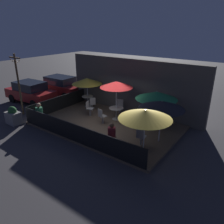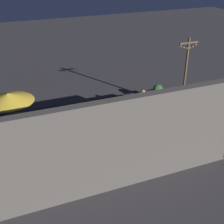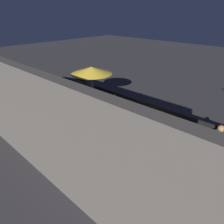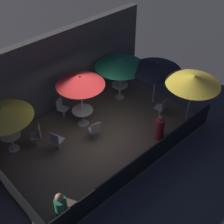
# 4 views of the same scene
# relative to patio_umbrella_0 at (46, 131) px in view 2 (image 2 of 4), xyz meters

# --- Properties ---
(ground_plane) EXTENTS (60.00, 60.00, 0.00)m
(ground_plane) POSITION_rel_patio_umbrella_0_xyz_m (-2.49, -1.25, -2.04)
(ground_plane) COLOR #383538
(patio_deck) EXTENTS (8.22, 5.19, 0.12)m
(patio_deck) POSITION_rel_patio_umbrella_0_xyz_m (-2.49, -1.25, -1.98)
(patio_deck) COLOR brown
(patio_deck) RESTS_ON ground_plane
(building_wall) EXTENTS (9.82, 0.36, 3.60)m
(building_wall) POSITION_rel_patio_umbrella_0_xyz_m (-2.49, 1.57, -0.23)
(building_wall) COLOR #4C4742
(building_wall) RESTS_ON ground_plane
(fence_front) EXTENTS (8.02, 0.05, 0.95)m
(fence_front) POSITION_rel_patio_umbrella_0_xyz_m (-2.49, -3.80, -1.44)
(fence_front) COLOR black
(fence_front) RESTS_ON patio_deck
(fence_side_left) EXTENTS (0.05, 4.99, 0.95)m
(fence_side_left) POSITION_rel_patio_umbrella_0_xyz_m (-6.55, -1.25, -1.44)
(fence_side_left) COLOR black
(fence_side_left) RESTS_ON patio_deck
(patio_umbrella_0) EXTENTS (2.27, 2.27, 2.13)m
(patio_umbrella_0) POSITION_rel_patio_umbrella_0_xyz_m (0.00, 0.00, 0.00)
(patio_umbrella_0) COLOR #B2B2B7
(patio_umbrella_0) RESTS_ON patio_deck
(patio_umbrella_1) EXTENTS (2.09, 2.09, 2.07)m
(patio_umbrella_1) POSITION_rel_patio_umbrella_0_xyz_m (-5.40, 0.40, -0.05)
(patio_umbrella_1) COLOR #B2B2B7
(patio_umbrella_1) RESTS_ON patio_deck
(patio_umbrella_2) EXTENTS (1.95, 1.95, 2.40)m
(patio_umbrella_2) POSITION_rel_patio_umbrella_0_xyz_m (-2.45, -0.29, 0.29)
(patio_umbrella_2) COLOR #B2B2B7
(patio_umbrella_2) RESTS_ON patio_deck
(patio_umbrella_3) EXTENTS (2.21, 2.21, 2.12)m
(patio_umbrella_3) POSITION_rel_patio_umbrella_0_xyz_m (0.88, -1.32, 0.01)
(patio_umbrella_3) COLOR #B2B2B7
(patio_umbrella_3) RESTS_ON patio_deck
(patio_umbrella_4) EXTENTS (2.21, 2.21, 2.27)m
(patio_umbrella_4) POSITION_rel_patio_umbrella_0_xyz_m (0.98, -3.15, 0.16)
(patio_umbrella_4) COLOR #B2B2B7
(patio_umbrella_4) RESTS_ON patio_deck
(dining_table_0) EXTENTS (0.76, 0.76, 0.75)m
(dining_table_0) POSITION_rel_patio_umbrella_0_xyz_m (0.00, 0.00, -1.34)
(dining_table_0) COLOR #9E998E
(dining_table_0) RESTS_ON patio_deck
(dining_table_1) EXTENTS (0.80, 0.80, 0.77)m
(dining_table_1) POSITION_rel_patio_umbrella_0_xyz_m (-5.40, 0.40, -1.31)
(dining_table_1) COLOR #9E998E
(dining_table_1) RESTS_ON patio_deck
(dining_table_2) EXTENTS (0.87, 0.87, 0.74)m
(dining_table_2) POSITION_rel_patio_umbrella_0_xyz_m (-2.45, -0.29, -1.33)
(dining_table_2) COLOR #9E998E
(dining_table_2) RESTS_ON patio_deck
(patio_chair_0) EXTENTS (0.50, 0.50, 0.95)m
(patio_chair_0) POSITION_rel_patio_umbrella_0_xyz_m (-4.17, -0.84, -1.39)
(patio_chair_0) COLOR gray
(patio_chair_0) RESTS_ON patio_deck
(patio_chair_1) EXTENTS (0.46, 0.46, 0.91)m
(patio_chair_1) POSITION_rel_patio_umbrella_0_xyz_m (0.35, -2.23, -1.43)
(patio_chair_1) COLOR gray
(patio_chair_1) RESTS_ON patio_deck
(patio_chair_2) EXTENTS (0.48, 0.48, 0.94)m
(patio_chair_2) POSITION_rel_patio_umbrella_0_xyz_m (-2.71, -1.37, -1.40)
(patio_chair_2) COLOR gray
(patio_chair_2) RESTS_ON patio_deck
(patio_chair_3) EXTENTS (0.55, 0.55, 0.96)m
(patio_chair_3) POSITION_rel_patio_umbrella_0_xyz_m (-4.56, -0.09, -1.39)
(patio_chair_3) COLOR gray
(patio_chair_3) RESTS_ON patio_deck
(patio_chair_4) EXTENTS (0.52, 0.52, 0.92)m
(patio_chair_4) POSITION_rel_patio_umbrella_0_xyz_m (-2.84, 0.68, -1.42)
(patio_chair_4) COLOR gray
(patio_chair_4) RESTS_ON patio_deck
(patron_0) EXTENTS (0.53, 0.53, 1.18)m
(patron_0) POSITION_rel_patio_umbrella_0_xyz_m (-0.76, -3.07, -1.39)
(patron_0) COLOR maroon
(patron_0) RESTS_ON patio_deck
(patron_1) EXTENTS (0.44, 0.44, 1.23)m
(patron_1) POSITION_rel_patio_umbrella_0_xyz_m (-5.79, -3.40, -1.37)
(patron_1) COLOR #236642
(patron_1) RESTS_ON patio_deck
(planter_box) EXTENTS (0.88, 0.62, 1.10)m
(planter_box) POSITION_rel_patio_umbrella_0_xyz_m (-7.20, -4.25, -1.55)
(planter_box) COLOR gray
(planter_box) RESTS_ON ground_plane
(light_post) EXTENTS (1.10, 0.12, 3.97)m
(light_post) POSITION_rel_patio_umbrella_0_xyz_m (-8.10, -3.05, 0.18)
(light_post) COLOR brown
(light_post) RESTS_ON ground_plane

